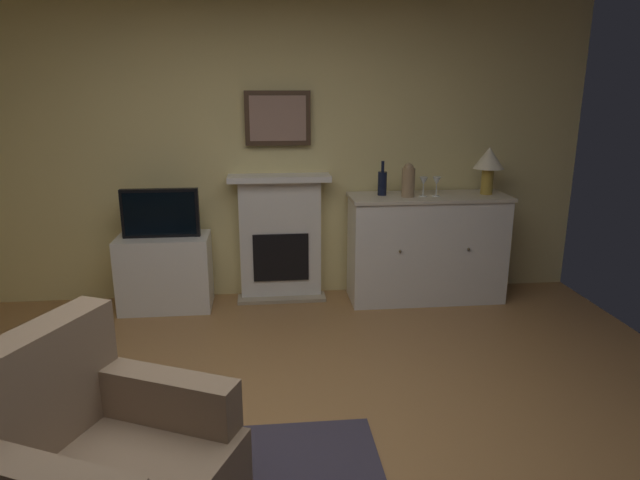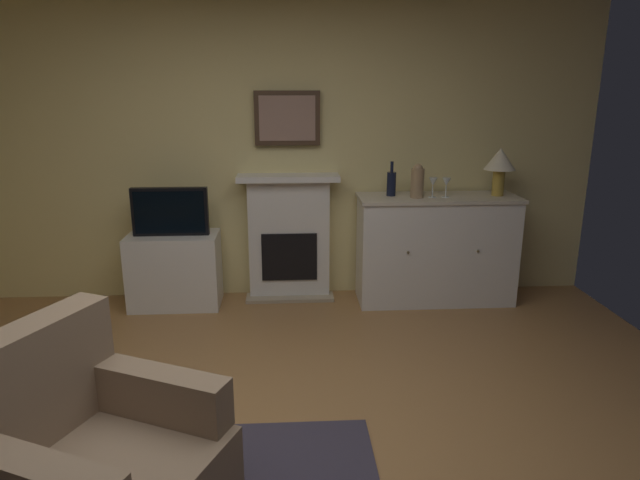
{
  "view_description": "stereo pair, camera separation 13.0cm",
  "coord_description": "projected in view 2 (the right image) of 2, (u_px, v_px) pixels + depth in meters",
  "views": [
    {
      "loc": [
        0.03,
        -2.3,
        1.81
      ],
      "look_at": [
        0.34,
        0.64,
        1.0
      ],
      "focal_mm": 31.19,
      "sensor_mm": 36.0,
      "label": 1
    },
    {
      "loc": [
        0.16,
        -2.31,
        1.81
      ],
      "look_at": [
        0.34,
        0.64,
        1.0
      ],
      "focal_mm": 31.19,
      "sensor_mm": 36.0,
      "label": 2
    }
  ],
  "objects": [
    {
      "name": "wall_rear",
      "position": [
        268.0,
        142.0,
        4.77
      ],
      "size": [
        5.73,
        0.06,
        2.73
      ],
      "primitive_type": "cube",
      "color": "#EAD68C",
      "rests_on": "ground_plane"
    },
    {
      "name": "fireplace_unit",
      "position": [
        289.0,
        237.0,
        4.87
      ],
      "size": [
        0.87,
        0.3,
        1.1
      ],
      "color": "white",
      "rests_on": "ground_plane"
    },
    {
      "name": "framed_picture",
      "position": [
        287.0,
        118.0,
        4.65
      ],
      "size": [
        0.55,
        0.04,
        0.45
      ],
      "color": "#473323"
    },
    {
      "name": "sideboard_cabinet",
      "position": [
        436.0,
        249.0,
        4.8
      ],
      "size": [
        1.36,
        0.49,
        0.93
      ],
      "color": "white",
      "rests_on": "ground_plane"
    },
    {
      "name": "table_lamp",
      "position": [
        500.0,
        162.0,
        4.63
      ],
      "size": [
        0.26,
        0.26,
        0.4
      ],
      "color": "#B79338",
      "rests_on": "sideboard_cabinet"
    },
    {
      "name": "wine_bottle",
      "position": [
        391.0,
        183.0,
        4.66
      ],
      "size": [
        0.08,
        0.08,
        0.29
      ],
      "color": "black",
      "rests_on": "sideboard_cabinet"
    },
    {
      "name": "wine_glass_left",
      "position": [
        433.0,
        183.0,
        4.59
      ],
      "size": [
        0.07,
        0.07,
        0.16
      ],
      "color": "silver",
      "rests_on": "sideboard_cabinet"
    },
    {
      "name": "wine_glass_center",
      "position": [
        446.0,
        183.0,
        4.59
      ],
      "size": [
        0.07,
        0.07,
        0.16
      ],
      "color": "silver",
      "rests_on": "sideboard_cabinet"
    },
    {
      "name": "vase_decorative",
      "position": [
        417.0,
        181.0,
        4.58
      ],
      "size": [
        0.11,
        0.11,
        0.28
      ],
      "color": "#9E7F5B",
      "rests_on": "sideboard_cabinet"
    },
    {
      "name": "tv_cabinet",
      "position": [
        175.0,
        270.0,
        4.72
      ],
      "size": [
        0.75,
        0.42,
        0.63
      ],
      "color": "white",
      "rests_on": "ground_plane"
    },
    {
      "name": "tv_set",
      "position": [
        170.0,
        212.0,
        4.56
      ],
      "size": [
        0.62,
        0.07,
        0.4
      ],
      "color": "black",
      "rests_on": "tv_cabinet"
    },
    {
      "name": "armchair",
      "position": [
        91.0,
        462.0,
        2.19
      ],
      "size": [
        1.05,
        1.03,
        0.92
      ],
      "color": "#8C7259",
      "rests_on": "ground_plane"
    }
  ]
}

